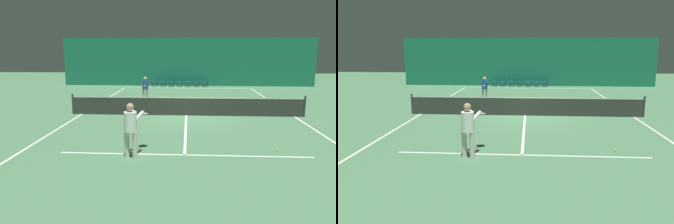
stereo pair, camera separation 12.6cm
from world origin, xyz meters
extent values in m
plane|color=#4C7F56|center=(0.00, 0.00, 0.00)|extent=(60.00, 60.00, 0.00)
cube|color=#196B4C|center=(0.00, 13.72, 2.18)|extent=(23.00, 0.12, 4.37)
cube|color=white|center=(0.00, 11.90, 0.00)|extent=(11.00, 0.10, 0.00)
cube|color=white|center=(0.00, 6.40, 0.00)|extent=(8.25, 0.10, 0.00)
cube|color=white|center=(0.00, -6.40, 0.00)|extent=(8.25, 0.10, 0.00)
cube|color=white|center=(-5.50, 0.00, 0.00)|extent=(0.10, 23.80, 0.00)
cube|color=white|center=(5.50, 0.00, 0.00)|extent=(0.10, 23.80, 0.00)
cube|color=white|center=(0.00, 0.00, 0.00)|extent=(0.10, 12.80, 0.00)
cube|color=#2D332D|center=(0.00, 0.00, 0.47)|extent=(11.90, 0.02, 0.95)
cube|color=white|center=(0.00, 0.00, 0.92)|extent=(11.90, 0.02, 0.05)
cylinder|color=#333338|center=(-5.95, 0.00, 0.53)|extent=(0.10, 0.10, 1.07)
cylinder|color=#333338|center=(5.95, 0.00, 0.53)|extent=(0.10, 0.10, 1.07)
cylinder|color=beige|center=(-1.82, -6.75, 0.43)|extent=(0.21, 0.21, 0.86)
cylinder|color=beige|center=(-1.56, -6.83, 0.43)|extent=(0.21, 0.21, 0.86)
cylinder|color=white|center=(-1.69, -6.79, 1.17)|extent=(0.50, 0.50, 0.62)
sphere|color=tan|center=(-1.69, -6.79, 1.64)|extent=(0.24, 0.24, 0.24)
cylinder|color=white|center=(-1.76, -6.47, 1.31)|extent=(0.27, 0.60, 0.25)
cylinder|color=white|center=(-1.46, -6.56, 1.31)|extent=(0.27, 0.60, 0.25)
cylinder|color=black|center=(-1.48, -6.10, 1.24)|extent=(0.12, 0.30, 0.03)
torus|color=black|center=(-1.40, -5.81, 1.24)|extent=(0.41, 0.41, 0.03)
cylinder|color=silver|center=(-1.40, -5.81, 1.24)|extent=(0.34, 0.34, 0.00)
cylinder|color=beige|center=(-2.60, 4.61, 0.39)|extent=(0.16, 0.16, 0.78)
cylinder|color=beige|center=(-2.85, 4.59, 0.39)|extent=(0.16, 0.16, 0.78)
cylinder|color=#234C99|center=(-2.72, 4.60, 1.06)|extent=(0.40, 0.40, 0.56)
sphere|color=#DBAD89|center=(-2.72, 4.60, 1.48)|extent=(0.22, 0.22, 0.22)
cylinder|color=#234C99|center=(-2.55, 4.36, 1.19)|extent=(0.14, 0.54, 0.23)
cylinder|color=#234C99|center=(-2.84, 4.33, 1.19)|extent=(0.14, 0.54, 0.23)
cylinder|color=black|center=(-2.66, 3.94, 1.12)|extent=(0.06, 0.31, 0.03)
torus|color=red|center=(-2.64, 3.63, 1.12)|extent=(0.36, 0.36, 0.03)
cylinder|color=silver|center=(-2.64, 3.63, 1.12)|extent=(0.30, 0.30, 0.00)
cylinder|color=#2D2D2D|center=(-3.16, 13.36, 0.20)|extent=(0.03, 0.03, 0.39)
cylinder|color=#2D2D2D|center=(-3.16, 12.98, 0.20)|extent=(0.03, 0.03, 0.39)
cylinder|color=#2D2D2D|center=(-2.78, 13.36, 0.20)|extent=(0.03, 0.03, 0.39)
cylinder|color=#2D2D2D|center=(-2.78, 12.98, 0.20)|extent=(0.03, 0.03, 0.39)
cube|color=#19479E|center=(-2.97, 13.17, 0.41)|extent=(0.44, 0.44, 0.05)
cube|color=#19479E|center=(-2.77, 13.17, 0.64)|extent=(0.04, 0.44, 0.40)
cylinder|color=#2D2D2D|center=(-2.40, 13.36, 0.20)|extent=(0.03, 0.03, 0.39)
cylinder|color=#2D2D2D|center=(-2.40, 12.98, 0.20)|extent=(0.03, 0.03, 0.39)
cylinder|color=#2D2D2D|center=(-2.02, 13.36, 0.20)|extent=(0.03, 0.03, 0.39)
cylinder|color=#2D2D2D|center=(-2.02, 12.98, 0.20)|extent=(0.03, 0.03, 0.39)
cube|color=#19479E|center=(-2.21, 13.17, 0.41)|extent=(0.44, 0.44, 0.05)
cube|color=#19479E|center=(-2.01, 13.17, 0.64)|extent=(0.04, 0.44, 0.40)
cylinder|color=#2D2D2D|center=(-1.63, 13.36, 0.20)|extent=(0.03, 0.03, 0.39)
cylinder|color=#2D2D2D|center=(-1.63, 12.98, 0.20)|extent=(0.03, 0.03, 0.39)
cylinder|color=#2D2D2D|center=(-1.25, 13.36, 0.20)|extent=(0.03, 0.03, 0.39)
cylinder|color=#2D2D2D|center=(-1.25, 12.98, 0.20)|extent=(0.03, 0.03, 0.39)
cube|color=#19479E|center=(-1.44, 13.17, 0.41)|extent=(0.44, 0.44, 0.05)
cube|color=#19479E|center=(-1.24, 13.17, 0.64)|extent=(0.04, 0.44, 0.40)
cylinder|color=#2D2D2D|center=(-0.87, 13.36, 0.20)|extent=(0.03, 0.03, 0.39)
cylinder|color=#2D2D2D|center=(-0.87, 12.98, 0.20)|extent=(0.03, 0.03, 0.39)
cylinder|color=#2D2D2D|center=(-0.49, 13.36, 0.20)|extent=(0.03, 0.03, 0.39)
cylinder|color=#2D2D2D|center=(-0.49, 12.98, 0.20)|extent=(0.03, 0.03, 0.39)
cube|color=#19479E|center=(-0.68, 13.17, 0.41)|extent=(0.44, 0.44, 0.05)
cube|color=#19479E|center=(-0.48, 13.17, 0.64)|extent=(0.04, 0.44, 0.40)
cylinder|color=#2D2D2D|center=(-0.11, 13.36, 0.20)|extent=(0.03, 0.03, 0.39)
cylinder|color=#2D2D2D|center=(-0.11, 12.98, 0.20)|extent=(0.03, 0.03, 0.39)
cylinder|color=#2D2D2D|center=(0.27, 13.36, 0.20)|extent=(0.03, 0.03, 0.39)
cylinder|color=#2D2D2D|center=(0.27, 12.98, 0.20)|extent=(0.03, 0.03, 0.39)
cube|color=#19479E|center=(0.08, 13.17, 0.41)|extent=(0.44, 0.44, 0.05)
cube|color=#19479E|center=(0.28, 13.17, 0.64)|extent=(0.04, 0.44, 0.40)
cylinder|color=#2D2D2D|center=(0.66, 13.36, 0.20)|extent=(0.03, 0.03, 0.39)
cylinder|color=#2D2D2D|center=(0.66, 12.98, 0.20)|extent=(0.03, 0.03, 0.39)
cylinder|color=#2D2D2D|center=(1.04, 13.36, 0.20)|extent=(0.03, 0.03, 0.39)
cylinder|color=#2D2D2D|center=(1.04, 12.98, 0.20)|extent=(0.03, 0.03, 0.39)
cube|color=#19479E|center=(0.85, 13.17, 0.41)|extent=(0.44, 0.44, 0.05)
cube|color=#19479E|center=(1.05, 13.17, 0.64)|extent=(0.04, 0.44, 0.40)
cylinder|color=#2D2D2D|center=(1.42, 13.36, 0.20)|extent=(0.03, 0.03, 0.39)
cylinder|color=#2D2D2D|center=(1.42, 12.98, 0.20)|extent=(0.03, 0.03, 0.39)
cylinder|color=#2D2D2D|center=(1.80, 13.36, 0.20)|extent=(0.03, 0.03, 0.39)
cylinder|color=#2D2D2D|center=(1.80, 12.98, 0.20)|extent=(0.03, 0.03, 0.39)
cube|color=#19479E|center=(1.61, 13.17, 0.41)|extent=(0.44, 0.44, 0.05)
cube|color=#19479E|center=(1.81, 13.17, 0.64)|extent=(0.04, 0.44, 0.40)
sphere|color=#D1DB33|center=(3.12, -5.82, 0.03)|extent=(0.07, 0.07, 0.07)
camera|label=1|loc=(0.09, -16.60, 3.40)|focal=35.00mm
camera|label=2|loc=(0.21, -16.59, 3.40)|focal=35.00mm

